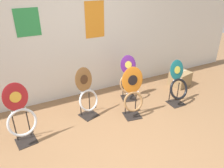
{
  "coord_description": "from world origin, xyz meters",
  "views": [
    {
      "loc": [
        -1.24,
        -1.84,
        2.28
      ],
      "look_at": [
        0.27,
        1.14,
        0.55
      ],
      "focal_mm": 35.0,
      "sensor_mm": 36.0,
      "label": 1
    }
  ],
  "objects": [
    {
      "name": "ground_plane",
      "position": [
        0.0,
        0.0,
        0.0
      ],
      "size": [
        14.0,
        14.0,
        0.0
      ],
      "primitive_type": "plane",
      "color": "#8E6642"
    },
    {
      "name": "toilet_seat_display_crimson_swirl",
      "position": [
        -1.26,
        1.0,
        0.45
      ],
      "size": [
        0.43,
        0.32,
        0.96
      ],
      "color": "black",
      "rests_on": "ground_plane"
    },
    {
      "name": "wall_back",
      "position": [
        -0.0,
        2.02,
        1.3
      ],
      "size": [
        8.0,
        0.07,
        2.6
      ],
      "color": "silver",
      "rests_on": "ground_plane"
    },
    {
      "name": "toilet_seat_display_purple_note",
      "position": [
        0.78,
        1.41,
        0.42
      ],
      "size": [
        0.44,
        0.41,
        0.86
      ],
      "color": "black",
      "rests_on": "ground_plane"
    },
    {
      "name": "toilet_seat_display_orange_sun",
      "position": [
        0.52,
        0.85,
        0.44
      ],
      "size": [
        0.39,
        0.32,
        0.91
      ],
      "color": "black",
      "rests_on": "ground_plane"
    },
    {
      "name": "storage_box",
      "position": [
        2.08,
        1.36,
        0.16
      ],
      "size": [
        0.47,
        0.43,
        0.32
      ],
      "color": "#93754C",
      "rests_on": "ground_plane"
    },
    {
      "name": "toilet_seat_display_teal_sax",
      "position": [
        1.48,
        0.81,
        0.39
      ],
      "size": [
        0.41,
        0.31,
        0.85
      ],
      "color": "black",
      "rests_on": "ground_plane"
    },
    {
      "name": "toilet_seat_display_woodgrain",
      "position": [
        -0.17,
        1.21,
        0.41
      ],
      "size": [
        0.41,
        0.35,
        0.89
      ],
      "color": "black",
      "rests_on": "ground_plane"
    }
  ]
}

